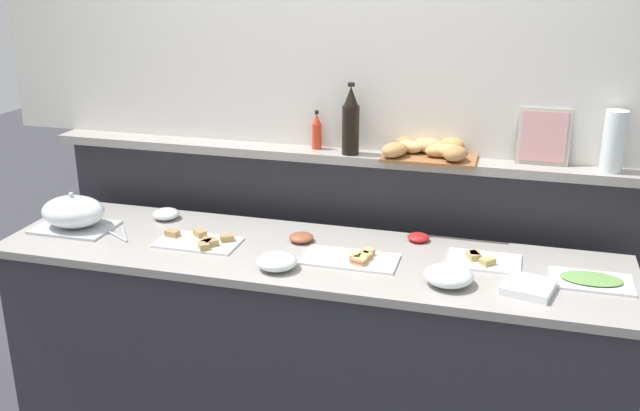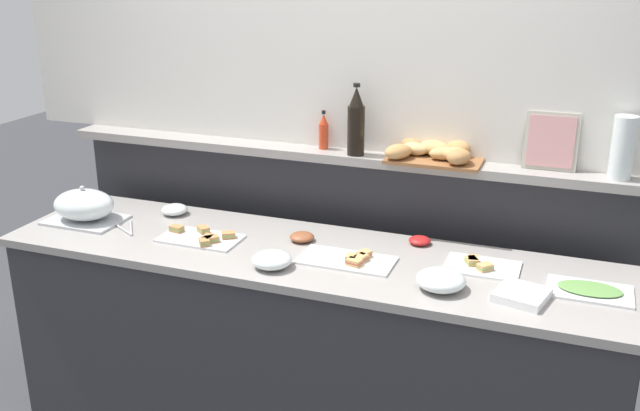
% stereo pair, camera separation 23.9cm
% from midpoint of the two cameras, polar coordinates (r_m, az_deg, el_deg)
% --- Properties ---
extents(ground_plane, '(12.00, 12.00, 0.00)m').
position_cam_midpoint_polar(ground_plane, '(3.91, 4.04, -13.04)').
color(ground_plane, '#38383D').
extents(buffet_counter, '(2.59, 0.65, 0.93)m').
position_cam_midpoint_polar(buffet_counter, '(3.18, 1.07, -11.43)').
color(buffet_counter, '#2D2D33').
rests_on(buffet_counter, ground_plane).
extents(back_ledge_unit, '(2.74, 0.22, 1.25)m').
position_cam_midpoint_polar(back_ledge_unit, '(3.51, 3.83, -4.79)').
color(back_ledge_unit, '#2D2D33').
rests_on(back_ledge_unit, ground_plane).
extents(sandwich_platter_side, '(0.29, 0.19, 0.04)m').
position_cam_midpoint_polar(sandwich_platter_side, '(2.91, 14.91, -4.68)').
color(sandwich_platter_side, white).
rests_on(sandwich_platter_side, buffet_counter).
extents(sandwich_platter_front, '(0.35, 0.20, 0.04)m').
position_cam_midpoint_polar(sandwich_platter_front, '(3.10, -7.13, -2.55)').
color(sandwich_platter_front, silver).
rests_on(sandwich_platter_front, buffet_counter).
extents(sandwich_platter_rear, '(0.38, 0.19, 0.04)m').
position_cam_midpoint_polar(sandwich_platter_rear, '(2.88, 4.71, -4.34)').
color(sandwich_platter_rear, white).
rests_on(sandwich_platter_rear, buffet_counter).
extents(cold_cuts_platter, '(0.30, 0.19, 0.02)m').
position_cam_midpoint_polar(cold_cuts_platter, '(2.84, 22.83, -6.23)').
color(cold_cuts_platter, silver).
rests_on(cold_cuts_platter, buffet_counter).
extents(serving_cloche, '(0.34, 0.24, 0.17)m').
position_cam_midpoint_polar(serving_cloche, '(3.40, -16.24, -0.08)').
color(serving_cloche, '#B7BABF').
rests_on(serving_cloche, buffet_counter).
extents(glass_bowl_large, '(0.12, 0.12, 0.05)m').
position_cam_midpoint_polar(glass_bowl_large, '(3.42, -9.46, -0.38)').
color(glass_bowl_large, silver).
rests_on(glass_bowl_large, buffet_counter).
extents(glass_bowl_medium, '(0.16, 0.16, 0.06)m').
position_cam_midpoint_polar(glass_bowl_medium, '(2.81, -1.40, -4.40)').
color(glass_bowl_medium, silver).
rests_on(glass_bowl_medium, buffet_counter).
extents(glass_bowl_small, '(0.18, 0.18, 0.07)m').
position_cam_midpoint_polar(glass_bowl_small, '(2.69, 12.05, -5.87)').
color(glass_bowl_small, silver).
rests_on(glass_bowl_small, buffet_counter).
extents(condiment_bowl_red, '(0.09, 0.09, 0.03)m').
position_cam_midpoint_polar(condiment_bowl_red, '(3.08, 10.10, -2.77)').
color(condiment_bowl_red, red).
rests_on(condiment_bowl_red, buffet_counter).
extents(condiment_bowl_dark, '(0.10, 0.10, 0.04)m').
position_cam_midpoint_polar(condiment_bowl_dark, '(3.07, 0.80, -2.53)').
color(condiment_bowl_dark, brown).
rests_on(condiment_bowl_dark, buffet_counter).
extents(serving_tongs, '(0.16, 0.16, 0.01)m').
position_cam_midpoint_polar(serving_tongs, '(3.28, -12.99, -1.83)').
color(serving_tongs, '#B7BABF').
rests_on(serving_tongs, buffet_counter).
extents(napkin_stack, '(0.20, 0.20, 0.03)m').
position_cam_midpoint_polar(napkin_stack, '(2.70, 18.13, -6.78)').
color(napkin_stack, white).
rests_on(napkin_stack, buffet_counter).
extents(hot_sauce_bottle, '(0.04, 0.04, 0.18)m').
position_cam_midpoint_polar(hot_sauce_bottle, '(3.27, 2.39, 5.79)').
color(hot_sauce_bottle, red).
rests_on(hot_sauce_bottle, back_ledge_unit).
extents(wine_bottle_dark, '(0.08, 0.08, 0.32)m').
position_cam_midpoint_polar(wine_bottle_dark, '(3.16, 5.05, 6.49)').
color(wine_bottle_dark, black).
rests_on(wine_bottle_dark, back_ledge_unit).
extents(bread_basket, '(0.42, 0.33, 0.08)m').
position_cam_midpoint_polar(bread_basket, '(3.14, 11.18, 4.12)').
color(bread_basket, brown).
rests_on(bread_basket, back_ledge_unit).
extents(framed_picture, '(0.21, 0.05, 0.24)m').
position_cam_midpoint_polar(framed_picture, '(3.13, 19.91, 4.76)').
color(framed_picture, '#B2AD9E').
rests_on(framed_picture, back_ledge_unit).
extents(water_carafe, '(0.09, 0.09, 0.25)m').
position_cam_midpoint_polar(water_carafe, '(3.10, 24.87, 4.14)').
color(water_carafe, silver).
rests_on(water_carafe, back_ledge_unit).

